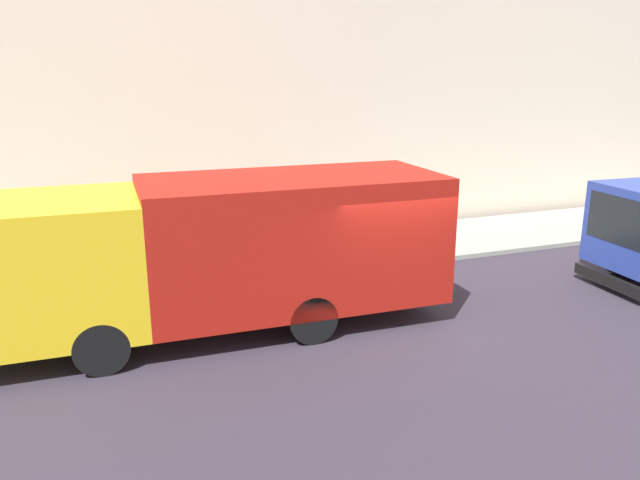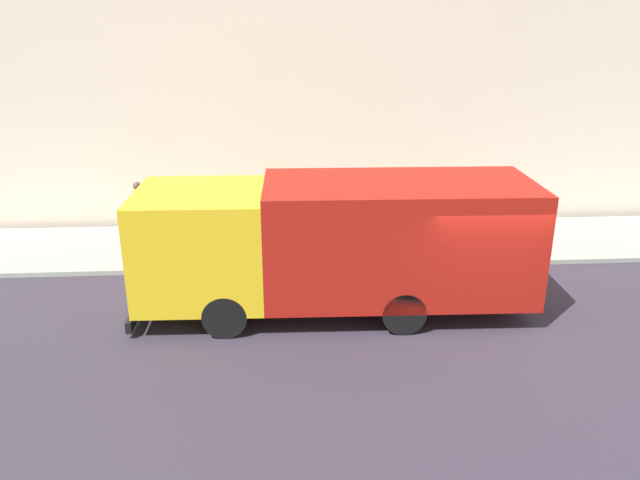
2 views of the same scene
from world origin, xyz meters
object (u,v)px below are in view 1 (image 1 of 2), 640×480
at_px(large_utility_truck, 226,247).
at_px(traffic_cone_orange, 6,284).
at_px(street_sign_post, 258,216).
at_px(pedestrian_walking, 53,244).

xyz_separation_m(large_utility_truck, traffic_cone_orange, (2.84, 4.05, -1.15)).
xyz_separation_m(large_utility_truck, street_sign_post, (2.42, -1.26, -0.04)).
height_order(large_utility_truck, traffic_cone_orange, large_utility_truck).
height_order(large_utility_truck, pedestrian_walking, large_utility_truck).
distance_m(pedestrian_walking, street_sign_post, 4.57).
bearing_deg(pedestrian_walking, street_sign_post, -4.57).
relative_size(large_utility_truck, traffic_cone_orange, 13.06).
bearing_deg(traffic_cone_orange, pedestrian_walking, -50.86).
bearing_deg(large_utility_truck, traffic_cone_orange, 56.25).
bearing_deg(large_utility_truck, street_sign_post, -26.29).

